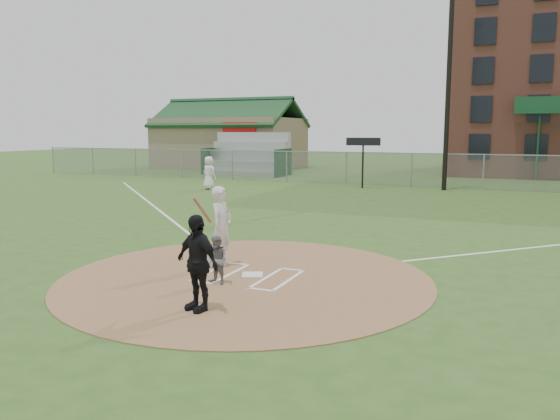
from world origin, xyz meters
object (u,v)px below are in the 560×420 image
at_px(home_plate, 252,275).
at_px(catcher, 217,260).
at_px(batter_at_plate, 221,226).
at_px(umpire, 197,263).
at_px(ondeck_player, 209,173).

distance_m(home_plate, catcher, 1.12).
relative_size(home_plate, batter_at_plate, 0.24).
xyz_separation_m(umpire, ondeck_player, (-10.53, 18.46, 0.02)).
distance_m(ondeck_player, batter_at_plate, 17.96).
bearing_deg(umpire, catcher, 126.37).
relative_size(umpire, batter_at_plate, 0.91).
relative_size(home_plate, ondeck_player, 0.25).
bearing_deg(batter_at_plate, umpire, -68.73).
distance_m(catcher, umpire, 1.79).
xyz_separation_m(home_plate, ondeck_player, (-10.41, 15.88, 0.91)).
bearing_deg(home_plate, ondeck_player, 123.25).
distance_m(home_plate, batter_at_plate, 1.55).
height_order(catcher, batter_at_plate, batter_at_plate).
bearing_deg(home_plate, umpire, -87.35).
distance_m(catcher, batter_at_plate, 1.66).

